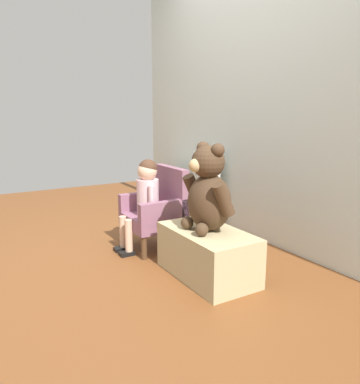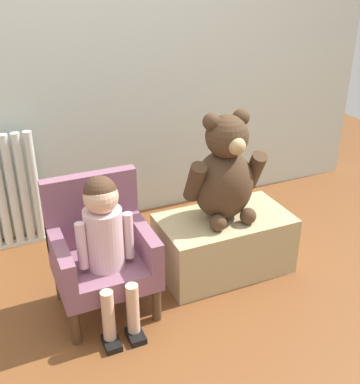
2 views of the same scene
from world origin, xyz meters
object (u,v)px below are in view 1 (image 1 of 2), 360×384
(radiator, at_px, (206,189))
(small_dresser, at_px, (160,192))
(child_armchair, at_px, (158,210))
(child_figure, at_px, (145,192))
(large_teddy_bear, at_px, (208,192))
(low_bench, at_px, (207,253))

(radiator, height_order, small_dresser, radiator)
(radiator, relative_size, child_armchair, 1.07)
(small_dresser, bearing_deg, radiator, 23.18)
(small_dresser, height_order, child_figure, child_figure)
(small_dresser, height_order, large_teddy_bear, large_teddy_bear)
(radiator, relative_size, low_bench, 1.00)
(radiator, distance_m, child_figure, 0.91)
(child_armchair, xyz_separation_m, low_bench, (0.66, 0.02, -0.15))
(large_teddy_bear, bearing_deg, child_figure, -168.30)
(small_dresser, bearing_deg, low_bench, -16.75)
(radiator, bearing_deg, low_bench, -33.93)
(radiator, distance_m, large_teddy_bear, 1.25)
(large_teddy_bear, bearing_deg, child_armchair, -177.67)
(child_figure, distance_m, large_teddy_bear, 0.67)
(child_figure, height_order, low_bench, child_figure)
(radiator, relative_size, small_dresser, 1.50)
(low_bench, xyz_separation_m, large_teddy_bear, (-0.01, 0.01, 0.40))
(child_figure, height_order, large_teddy_bear, large_teddy_bear)
(child_figure, distance_m, low_bench, 0.74)
(low_bench, bearing_deg, small_dresser, 163.25)
(radiator, distance_m, small_dresser, 0.58)
(radiator, bearing_deg, large_teddy_bear, -33.90)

